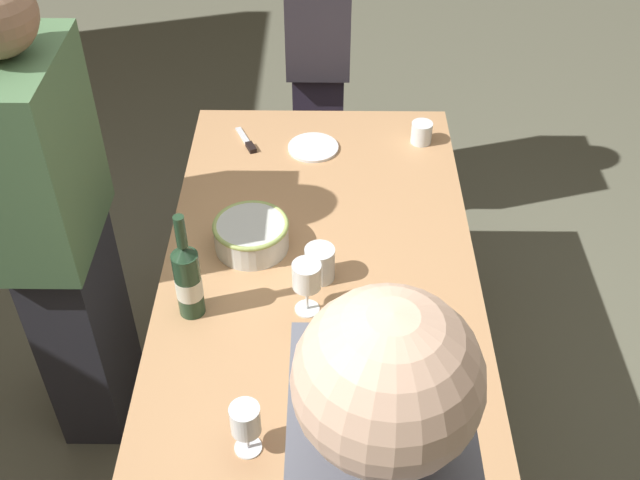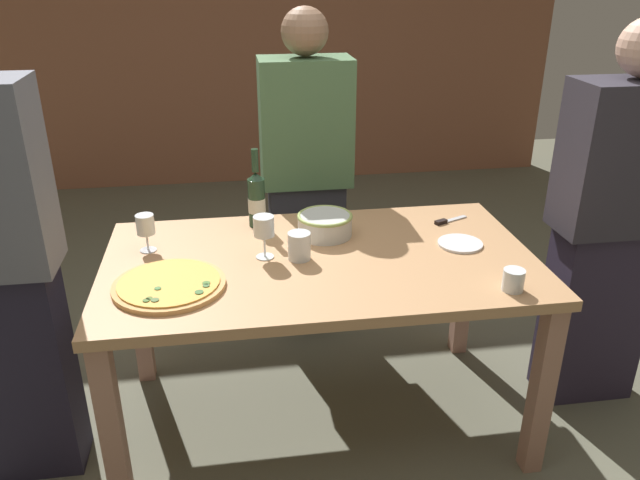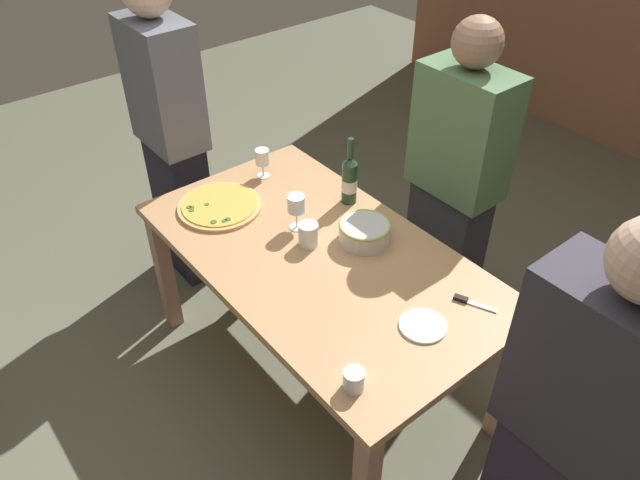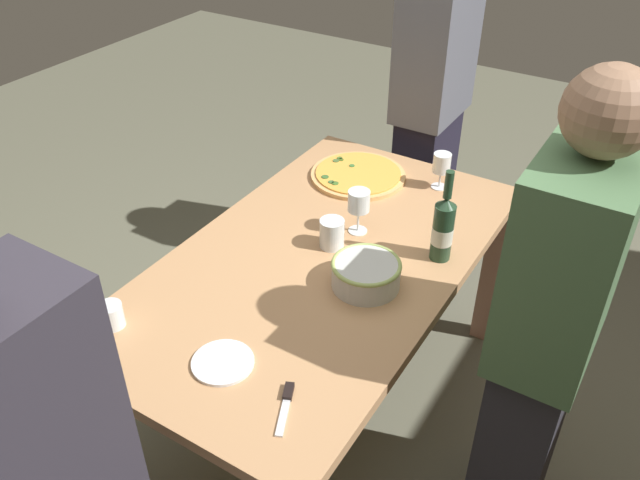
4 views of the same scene
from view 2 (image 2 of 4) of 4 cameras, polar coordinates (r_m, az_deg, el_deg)
The scene contains 13 objects.
ground_plane at distance 2.75m, azimuth -0.00°, elevation -15.79°, with size 8.00×8.00×0.00m, color #62624F.
dining_table at distance 2.38m, azimuth -0.00°, elevation -3.60°, with size 1.60×0.90×0.75m.
pizza at distance 2.18m, azimuth -13.57°, elevation -3.96°, with size 0.38×0.38×0.03m.
serving_bowl at distance 2.50m, azimuth 0.45°, elevation 1.48°, with size 0.22×0.22×0.09m.
wine_bottle at distance 2.58m, azimuth -5.80°, elevation 3.79°, with size 0.07×0.07×0.33m.
wine_glass_near_pizza at distance 2.30m, azimuth -5.13°, elevation 1.14°, with size 0.08×0.08×0.16m.
wine_glass_by_bottle at distance 2.44m, azimuth -15.60°, elevation 1.19°, with size 0.07×0.07×0.15m.
cup_amber at distance 2.30m, azimuth -1.90°, elevation -0.54°, with size 0.08×0.08×0.10m, color white.
cup_ceramic at distance 2.19m, azimuth 17.19°, elevation -3.50°, with size 0.07×0.07×0.08m, color white.
side_plate at distance 2.49m, azimuth 12.63°, elevation -0.32°, with size 0.17×0.17×0.01m, color white.
pizza_knife at distance 2.70m, azimuth 11.46°, elevation 1.72°, with size 0.16×0.09×0.02m.
person_host at distance 3.03m, azimuth -1.27°, elevation 5.57°, with size 0.42×0.24×1.58m.
person_guest_right at distance 2.75m, azimuth 24.96°, elevation 1.19°, with size 0.46×0.24×1.59m.
Camera 2 is at (-0.31, -2.07, 1.77)m, focal length 35.16 mm.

